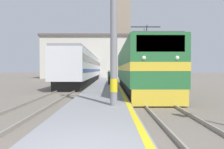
% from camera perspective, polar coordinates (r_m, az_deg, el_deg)
% --- Properties ---
extents(ground_plane, '(200.00, 200.00, 0.00)m').
position_cam_1_polar(ground_plane, '(34.15, -1.25, -1.83)').
color(ground_plane, '#70665B').
extents(platform, '(3.03, 140.00, 0.25)m').
position_cam_1_polar(platform, '(29.15, -1.40, -2.12)').
color(platform, gray).
rests_on(platform, ground).
extents(rail_track_near, '(2.84, 140.00, 0.16)m').
position_cam_1_polar(rail_track_near, '(29.25, 4.35, -2.30)').
color(rail_track_near, '#70665B').
rests_on(rail_track_near, ground).
extents(rail_track_far, '(2.83, 140.00, 0.16)m').
position_cam_1_polar(rail_track_far, '(29.38, -7.54, -2.29)').
color(rail_track_far, '#70665B').
rests_on(rail_track_far, ground).
extents(locomotive_train, '(2.92, 18.37, 4.81)m').
position_cam_1_polar(locomotive_train, '(19.64, 6.64, 1.58)').
color(locomotive_train, black).
rests_on(locomotive_train, ground).
extents(passenger_train, '(2.92, 35.67, 3.93)m').
position_cam_1_polar(passenger_train, '(35.19, -6.34, 1.70)').
color(passenger_train, black).
rests_on(passenger_train, ground).
extents(catenary_mast, '(2.56, 0.33, 7.95)m').
position_cam_1_polar(catenary_mast, '(10.02, 0.81, 14.48)').
color(catenary_mast, gray).
rests_on(catenary_mast, platform).
extents(person_on_platform, '(0.34, 0.34, 1.57)m').
position_cam_1_polar(person_on_platform, '(23.75, -0.75, -0.61)').
color(person_on_platform, '#23232D').
rests_on(person_on_platform, platform).
extents(clock_tower, '(5.83, 5.83, 32.08)m').
position_cam_1_polar(clock_tower, '(62.69, 2.46, 15.27)').
color(clock_tower, gray).
rests_on(clock_tower, ground).
extents(station_building, '(28.00, 9.62, 9.22)m').
position_cam_1_polar(station_building, '(49.33, -1.33, 4.51)').
color(station_building, beige).
rests_on(station_building, ground).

